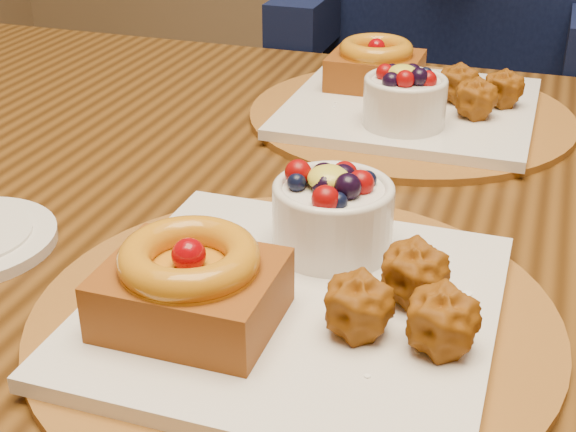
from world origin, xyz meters
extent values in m
cube|color=#331D09|center=(-0.03, 0.04, 0.73)|extent=(1.60, 0.90, 0.04)
cylinder|color=#331D09|center=(-0.75, 0.41, 0.36)|extent=(0.06, 0.06, 0.71)
cylinder|color=brown|center=(-0.03, -0.18, 0.76)|extent=(0.38, 0.38, 0.01)
cube|color=silver|center=(-0.03, -0.18, 0.77)|extent=(0.28, 0.28, 0.01)
cube|color=#522907|center=(-0.09, -0.23, 0.80)|extent=(0.12, 0.09, 0.04)
torus|color=#AA690A|center=(-0.09, -0.23, 0.82)|extent=(0.09, 0.09, 0.02)
sphere|color=#800207|center=(-0.09, -0.23, 0.83)|extent=(0.02, 0.02, 0.02)
sphere|color=#904B0A|center=(0.04, -0.16, 0.80)|extent=(0.05, 0.05, 0.05)
sphere|color=#904B0A|center=(0.02, -0.21, 0.80)|extent=(0.05, 0.05, 0.05)
sphere|color=#904B0A|center=(0.07, -0.21, 0.80)|extent=(0.05, 0.05, 0.05)
cylinder|color=silver|center=(-0.03, -0.10, 0.80)|extent=(0.09, 0.09, 0.05)
torus|color=silver|center=(-0.03, -0.10, 0.83)|extent=(0.09, 0.09, 0.01)
ellipsoid|color=gold|center=(-0.03, -0.10, 0.84)|extent=(0.03, 0.03, 0.02)
cylinder|color=brown|center=(-0.03, 0.26, 0.76)|extent=(0.38, 0.38, 0.01)
cube|color=silver|center=(-0.03, 0.26, 0.77)|extent=(0.28, 0.28, 0.01)
cube|color=#522907|center=(-0.09, 0.30, 0.79)|extent=(0.11, 0.09, 0.04)
torus|color=#AA690A|center=(-0.09, 0.30, 0.82)|extent=(0.09, 0.09, 0.02)
sphere|color=#800207|center=(-0.09, 0.30, 0.82)|extent=(0.02, 0.02, 0.02)
sphere|color=#904B0A|center=(0.04, 0.23, 0.79)|extent=(0.04, 0.04, 0.04)
sphere|color=#904B0A|center=(0.02, 0.28, 0.79)|extent=(0.04, 0.04, 0.04)
sphere|color=#904B0A|center=(0.07, 0.28, 0.79)|extent=(0.04, 0.04, 0.04)
cylinder|color=silver|center=(-0.03, 0.18, 0.80)|extent=(0.09, 0.09, 0.05)
torus|color=silver|center=(-0.03, 0.18, 0.82)|extent=(0.09, 0.09, 0.01)
ellipsoid|color=gold|center=(-0.03, 0.18, 0.83)|extent=(0.03, 0.03, 0.02)
cube|color=black|center=(-0.02, 0.66, 0.42)|extent=(0.52, 0.52, 0.04)
cylinder|color=black|center=(-0.13, 0.44, 0.20)|extent=(0.03, 0.03, 0.40)
cylinder|color=black|center=(0.20, 0.56, 0.20)|extent=(0.03, 0.03, 0.40)
cylinder|color=black|center=(-0.25, 0.77, 0.20)|extent=(0.03, 0.03, 0.40)
cylinder|color=black|center=(0.09, 0.89, 0.20)|extent=(0.03, 0.03, 0.40)
cube|color=black|center=(-0.08, 0.84, 0.64)|extent=(0.40, 0.16, 0.43)
cube|color=black|center=(-0.27, 0.64, 0.78)|extent=(0.08, 0.30, 0.08)
camera|label=1|loc=(0.11, -0.64, 1.09)|focal=50.00mm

